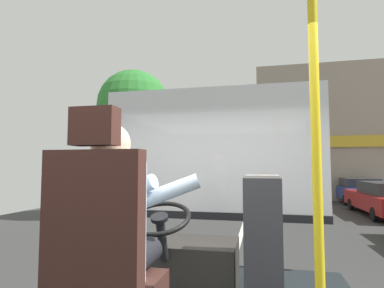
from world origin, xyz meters
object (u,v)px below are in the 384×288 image
at_px(parked_car_blue, 357,190).
at_px(parked_car_silver, 325,184).
at_px(bus_driver, 113,220).
at_px(handrail_pole, 317,176).
at_px(steering_console, 174,262).
at_px(fare_box, 263,242).
at_px(driver_seat, 103,266).

height_order(parked_car_blue, parked_car_silver, parked_car_blue).
height_order(bus_driver, handrail_pole, handrail_pole).
relative_size(steering_console, parked_car_silver, 0.28).
relative_size(bus_driver, fare_box, 0.85).
relative_size(fare_box, parked_car_silver, 0.25).
bearing_deg(parked_car_silver, steering_console, -103.87).
distance_m(steering_console, parked_car_blue, 15.62).
height_order(driver_seat, handrail_pole, handrail_pole).
relative_size(bus_driver, steering_console, 0.76).
distance_m(driver_seat, parked_car_silver, 22.72).
bearing_deg(steering_console, driver_seat, -90.00).
xyz_separation_m(steering_console, fare_box, (0.77, -0.27, 0.27)).
xyz_separation_m(driver_seat, steering_console, (-0.00, 1.26, -0.35)).
bearing_deg(driver_seat, handrail_pole, 5.71).
bearing_deg(fare_box, parked_car_silver, 78.27).
bearing_deg(parked_car_blue, handrail_pole, -105.82).
xyz_separation_m(parked_car_blue, parked_car_silver, (-0.33, 6.23, -0.02)).
bearing_deg(bus_driver, driver_seat, -90.00).
height_order(bus_driver, fare_box, bus_driver).
xyz_separation_m(bus_driver, parked_car_silver, (5.15, 22.01, -0.93)).
relative_size(bus_driver, handrail_pole, 0.42).
distance_m(steering_console, fare_box, 0.86).
relative_size(fare_box, parked_car_blue, 0.23).
distance_m(parked_car_blue, parked_car_silver, 6.24).
height_order(bus_driver, parked_car_silver, bus_driver).
height_order(handrail_pole, fare_box, handrail_pole).
relative_size(handrail_pole, fare_box, 2.04).
relative_size(steering_console, parked_car_blue, 0.25).
bearing_deg(parked_car_blue, fare_box, -107.58).
xyz_separation_m(driver_seat, parked_car_blue, (5.48, 15.88, -0.70)).
relative_size(driver_seat, parked_car_blue, 0.31).
height_order(driver_seat, steering_console, driver_seat).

